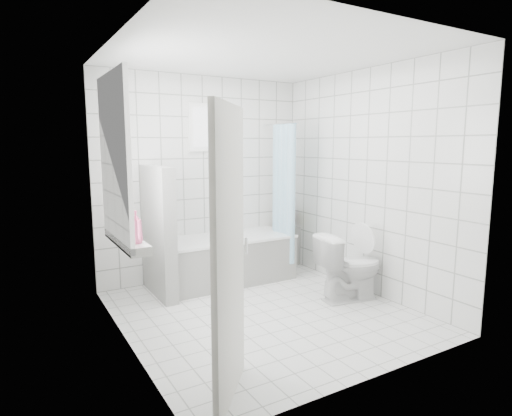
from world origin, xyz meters
TOP-DOWN VIEW (x-y plane):
  - ground at (0.00, 0.00)m, footprint 3.00×3.00m
  - ceiling at (0.00, 0.00)m, footprint 3.00×3.00m
  - wall_back at (0.00, 1.50)m, footprint 2.80×0.02m
  - wall_front at (0.00, -1.50)m, footprint 2.80×0.02m
  - wall_left at (-1.40, 0.00)m, footprint 0.02×3.00m
  - wall_right at (1.40, 0.00)m, footprint 0.02×3.00m
  - window_left at (-1.35, 0.30)m, footprint 0.01×0.90m
  - window_back at (0.10, 1.46)m, footprint 0.50×0.01m
  - window_sill at (-1.31, 0.30)m, footprint 0.18×1.02m
  - door at (-0.99, -1.17)m, footprint 0.54×0.64m
  - bathtub at (0.14, 1.13)m, footprint 1.67×0.77m
  - partition_wall at (-0.76, 1.07)m, footprint 0.15×0.85m
  - tiled_ledge at (1.24, 1.38)m, footprint 0.40×0.24m
  - toilet at (1.03, -0.17)m, footprint 0.80×0.53m
  - curtain_rod at (0.91, 1.10)m, footprint 0.02×0.80m
  - shower_curtain at (0.91, 0.97)m, footprint 0.14×0.48m
  - tub_faucet at (0.24, 1.46)m, footprint 0.18×0.06m
  - sill_bottles at (-1.30, 0.26)m, footprint 0.19×0.70m
  - ledge_bottles at (1.24, 1.35)m, footprint 0.19×0.18m

SIDE VIEW (x-z plane):
  - ground at x=0.00m, z-range 0.00..0.00m
  - tiled_ledge at x=1.24m, z-range 0.00..0.55m
  - bathtub at x=0.14m, z-range 0.00..0.58m
  - toilet at x=1.03m, z-range 0.00..0.76m
  - ledge_bottles at x=1.24m, z-range 0.55..0.80m
  - partition_wall at x=-0.76m, z-range 0.00..1.50m
  - tub_faucet at x=0.24m, z-range 0.82..0.88m
  - window_sill at x=-1.31m, z-range 0.82..0.90m
  - door at x=-0.99m, z-range 0.00..2.00m
  - sill_bottles at x=-1.30m, z-range 0.87..1.17m
  - shower_curtain at x=0.91m, z-range 0.21..1.99m
  - wall_back at x=0.00m, z-range 0.00..2.60m
  - wall_front at x=0.00m, z-range 0.00..2.60m
  - wall_left at x=-1.40m, z-range 0.00..2.60m
  - wall_right at x=1.40m, z-range 0.00..2.60m
  - window_left at x=-1.35m, z-range 0.90..2.30m
  - window_back at x=0.10m, z-range 1.70..2.20m
  - curtain_rod at x=0.91m, z-range 1.99..2.01m
  - ceiling at x=0.00m, z-range 2.60..2.60m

